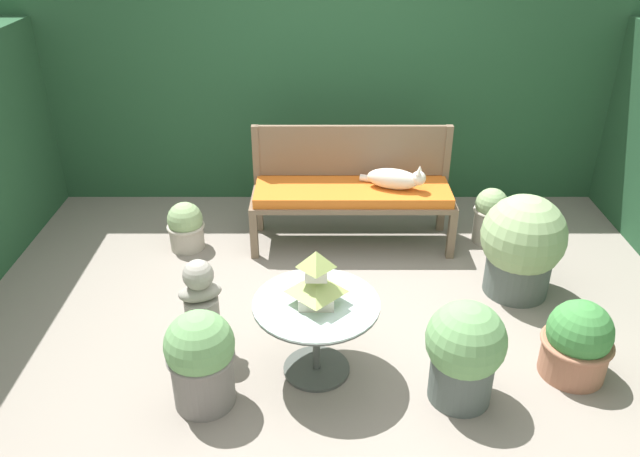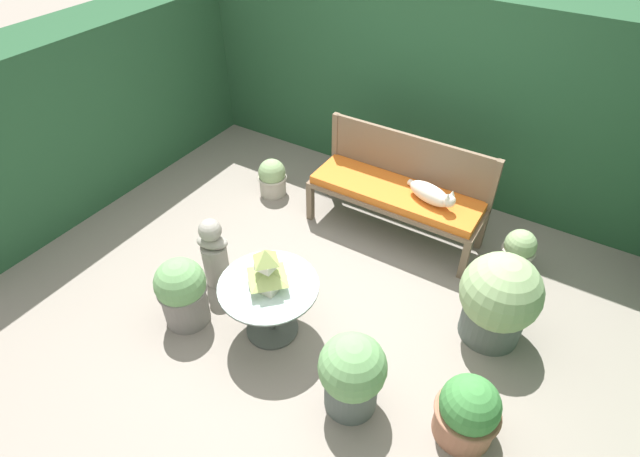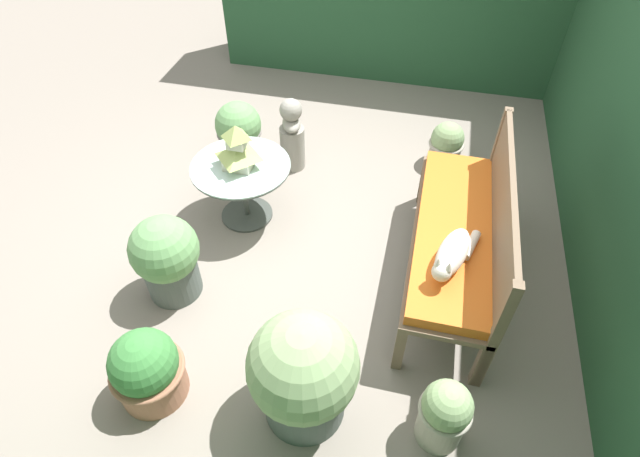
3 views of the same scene
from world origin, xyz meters
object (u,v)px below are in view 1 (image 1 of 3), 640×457
(patio_table, at_px, (318,317))
(potted_plant_path_edge, at_px, (493,215))
(potted_plant_bench_left, at_px, (524,246))
(potted_plant_bench_right, at_px, (203,358))
(cat, at_px, (397,179))
(garden_bust, at_px, (204,309))
(potted_plant_patio_mid, at_px, (188,226))
(garden_bench, at_px, (354,196))
(potted_plant_hedge_corner, at_px, (466,352))
(potted_plant_table_near, at_px, (580,342))
(pagoda_birdhouse, at_px, (318,281))

(patio_table, height_order, potted_plant_path_edge, patio_table)
(potted_plant_bench_left, bearing_deg, potted_plant_bench_right, -151.75)
(potted_plant_bench_right, bearing_deg, cat, 55.32)
(garden_bust, relative_size, potted_plant_patio_mid, 1.65)
(garden_bench, height_order, potted_plant_bench_left, potted_plant_bench_left)
(cat, distance_m, potted_plant_hedge_corner, 1.81)
(potted_plant_patio_mid, relative_size, potted_plant_bench_left, 0.53)
(garden_bench, height_order, potted_plant_patio_mid, garden_bench)
(potted_plant_hedge_corner, relative_size, potted_plant_table_near, 1.27)
(cat, bearing_deg, pagoda_birdhouse, -95.23)
(potted_plant_patio_mid, distance_m, potted_plant_bench_left, 2.60)
(potted_plant_table_near, bearing_deg, cat, 120.77)
(potted_plant_patio_mid, bearing_deg, garden_bench, 3.57)
(garden_bust, distance_m, potted_plant_bench_right, 0.46)
(pagoda_birdhouse, relative_size, garden_bust, 0.52)
(garden_bench, xyz_separation_m, potted_plant_hedge_corner, (0.55, -1.80, -0.10))
(pagoda_birdhouse, distance_m, potted_plant_hedge_corner, 0.92)
(garden_bust, xyz_separation_m, potted_plant_hedge_corner, (1.54, -0.42, 0.01))
(garden_bench, bearing_deg, potted_plant_path_edge, 2.05)
(pagoda_birdhouse, xyz_separation_m, garden_bust, (-0.71, 0.19, -0.33))
(potted_plant_bench_left, xyz_separation_m, potted_plant_hedge_corner, (-0.62, -1.09, -0.05))
(patio_table, distance_m, garden_bust, 0.74)
(pagoda_birdhouse, bearing_deg, potted_plant_path_edge, 48.51)
(patio_table, distance_m, potted_plant_patio_mid, 1.84)
(patio_table, bearing_deg, potted_plant_patio_mid, 125.66)
(potted_plant_patio_mid, height_order, potted_plant_bench_right, potted_plant_bench_right)
(patio_table, xyz_separation_m, potted_plant_path_edge, (1.43, 1.61, -0.15))
(cat, distance_m, garden_bust, 1.92)
(potted_plant_hedge_corner, bearing_deg, potted_plant_bench_right, -178.69)
(cat, height_order, potted_plant_table_near, cat)
(potted_plant_path_edge, bearing_deg, potted_plant_patio_mid, -177.13)
(potted_plant_table_near, bearing_deg, patio_table, 179.08)
(potted_plant_patio_mid, relative_size, potted_plant_hedge_corner, 0.63)
(potted_plant_bench_right, bearing_deg, potted_plant_bench_left, 28.25)
(potted_plant_bench_left, height_order, potted_plant_hedge_corner, potted_plant_bench_left)
(pagoda_birdhouse, bearing_deg, potted_plant_patio_mid, 125.66)
(garden_bench, bearing_deg, potted_plant_bench_right, -116.63)
(potted_plant_bench_left, distance_m, potted_plant_hedge_corner, 1.26)
(garden_bust, bearing_deg, potted_plant_table_near, -24.74)
(pagoda_birdhouse, xyz_separation_m, potted_plant_table_near, (1.55, -0.02, -0.41))
(potted_plant_patio_mid, relative_size, potted_plant_path_edge, 0.86)
(garden_bench, bearing_deg, potted_plant_patio_mid, -176.43)
(garden_bench, height_order, pagoda_birdhouse, pagoda_birdhouse)
(patio_table, relative_size, potted_plant_hedge_corner, 1.17)
(cat, distance_m, pagoda_birdhouse, 1.67)
(garden_bust, relative_size, potted_plant_table_near, 1.32)
(potted_plant_bench_right, height_order, potted_plant_path_edge, potted_plant_bench_right)
(potted_plant_bench_left, height_order, potted_plant_path_edge, potted_plant_bench_left)
(garden_bench, relative_size, potted_plant_bench_right, 2.69)
(cat, height_order, potted_plant_hedge_corner, cat)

